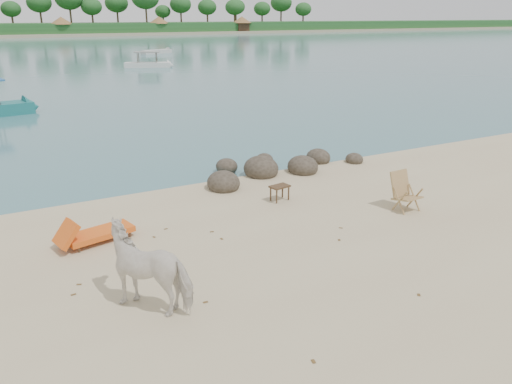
# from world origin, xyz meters

# --- Properties ---
(water) EXTENTS (400.00, 400.00, 0.00)m
(water) POSITION_xyz_m (0.00, 90.00, 0.00)
(water) COLOR #36656C
(water) RESTS_ON ground
(boulders) EXTENTS (6.21, 2.79, 0.86)m
(boulders) POSITION_xyz_m (3.00, 5.83, 0.17)
(boulders) COLOR #332C22
(boulders) RESTS_ON ground
(cow) EXTENTS (1.85, 1.91, 1.54)m
(cow) POSITION_xyz_m (-2.96, -0.13, 0.77)
(cow) COLOR white
(cow) RESTS_ON ground
(side_table) EXTENTS (0.61, 0.45, 0.45)m
(side_table) POSITION_xyz_m (1.86, 3.44, 0.22)
(side_table) COLOR #342415
(side_table) RESTS_ON ground
(lounge_chair) EXTENTS (2.04, 1.10, 0.58)m
(lounge_chair) POSITION_xyz_m (-3.28, 3.10, 0.29)
(lounge_chair) COLOR #EA541B
(lounge_chair) RESTS_ON ground
(deck_chair) EXTENTS (0.71, 0.77, 1.05)m
(deck_chair) POSITION_xyz_m (4.52, 1.14, 0.52)
(deck_chair) COLOR #9E864F
(deck_chair) RESTS_ON ground
(boat_mid) EXTENTS (5.27, 3.08, 2.55)m
(boat_mid) POSITION_xyz_m (10.01, 43.91, 1.28)
(boat_mid) COLOR silver
(boat_mid) RESTS_ON water
(boat_far) EXTENTS (5.34, 3.03, 0.61)m
(boat_far) POSITION_xyz_m (16.83, 62.54, 0.31)
(boat_far) COLOR beige
(boat_far) RESTS_ON water
(dead_leaves) EXTENTS (6.59, 6.06, 0.00)m
(dead_leaves) POSITION_xyz_m (-1.04, 0.70, 0.00)
(dead_leaves) COLOR brown
(dead_leaves) RESTS_ON ground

